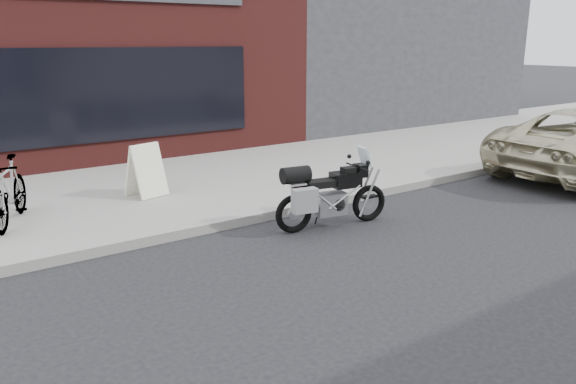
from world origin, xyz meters
The scene contains 6 objects.
ground centered at (0.00, 0.00, 0.00)m, with size 120.00×120.00×0.00m, color black.
near_sidewalk centered at (0.00, 7.00, 0.07)m, with size 44.00×6.00×0.15m, color gray.
neighbour_building centered at (10.00, 14.00, 3.00)m, with size 10.00×10.00×6.00m, color #2B2B30.
motorcycle centered at (1.03, 3.20, 0.53)m, with size 1.95×0.67×1.24m.
bicycle_rear centered at (-3.00, 5.74, 0.66)m, with size 0.48×1.69×1.01m, color gray.
sandwich_sign centered at (-0.73, 6.12, 0.62)m, with size 0.71×0.67×0.93m.
Camera 1 is at (-4.25, -3.28, 2.84)m, focal length 35.00 mm.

